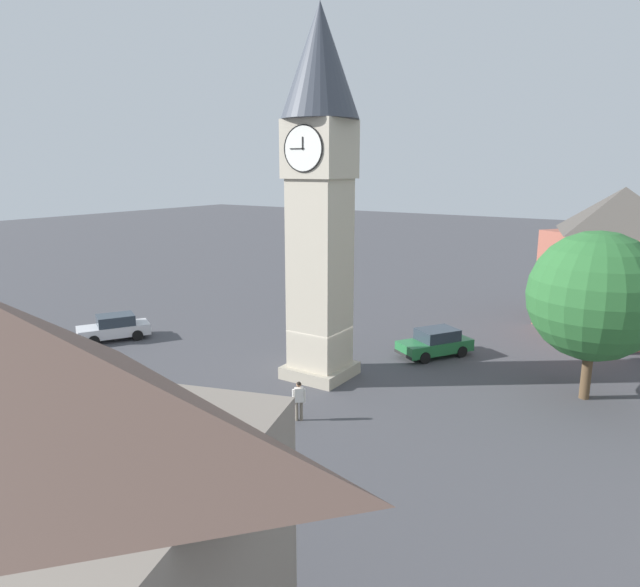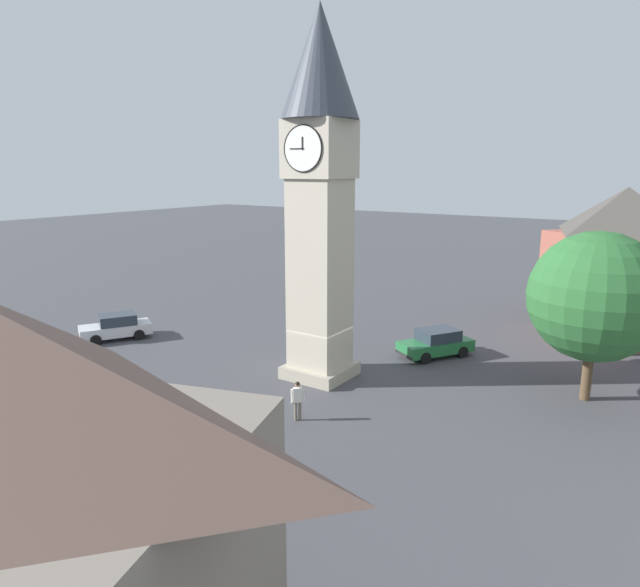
{
  "view_description": "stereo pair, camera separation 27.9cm",
  "coord_description": "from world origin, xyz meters",
  "px_view_note": "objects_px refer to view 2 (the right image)",
  "views": [
    {
      "loc": [
        -14.64,
        22.31,
        10.16
      ],
      "look_at": [
        0.0,
        0.0,
        4.23
      ],
      "focal_mm": 31.67,
      "sensor_mm": 36.0,
      "label": 1
    },
    {
      "loc": [
        -14.87,
        22.15,
        10.16
      ],
      "look_at": [
        0.0,
        0.0,
        4.23
      ],
      "focal_mm": 31.67,
      "sensor_mm": 36.0,
      "label": 2
    }
  ],
  "objects_px": {
    "clock_tower": "(320,167)",
    "car_silver_kerb": "(436,343)",
    "car_red_corner": "(77,486)",
    "tree": "(595,297)",
    "car_blue_kerb": "(116,327)",
    "building_corner_back": "(621,261)",
    "pedestrian": "(298,397)"
  },
  "relations": [
    {
      "from": "clock_tower",
      "to": "car_silver_kerb",
      "type": "xyz_separation_m",
      "value": [
        -3.63,
        -6.07,
        -9.46
      ]
    },
    {
      "from": "car_red_corner",
      "to": "tree",
      "type": "height_order",
      "value": "tree"
    },
    {
      "from": "car_red_corner",
      "to": "car_silver_kerb",
      "type": "bearing_deg",
      "value": -100.02
    },
    {
      "from": "clock_tower",
      "to": "car_red_corner",
      "type": "distance_m",
      "value": 16.46
    },
    {
      "from": "car_silver_kerb",
      "to": "tree",
      "type": "bearing_deg",
      "value": 166.76
    },
    {
      "from": "car_blue_kerb",
      "to": "building_corner_back",
      "type": "bearing_deg",
      "value": -143.95
    },
    {
      "from": "pedestrian",
      "to": "car_silver_kerb",
      "type": "bearing_deg",
      "value": -98.14
    },
    {
      "from": "car_blue_kerb",
      "to": "building_corner_back",
      "type": "distance_m",
      "value": 31.08
    },
    {
      "from": "tree",
      "to": "building_corner_back",
      "type": "relative_size",
      "value": 0.78
    },
    {
      "from": "car_red_corner",
      "to": "building_corner_back",
      "type": "height_order",
      "value": "building_corner_back"
    },
    {
      "from": "tree",
      "to": "car_blue_kerb",
      "type": "bearing_deg",
      "value": 13.15
    },
    {
      "from": "car_blue_kerb",
      "to": "car_silver_kerb",
      "type": "height_order",
      "value": "same"
    },
    {
      "from": "car_silver_kerb",
      "to": "clock_tower",
      "type": "bearing_deg",
      "value": 59.1
    },
    {
      "from": "clock_tower",
      "to": "pedestrian",
      "type": "xyz_separation_m",
      "value": [
        -2.08,
        4.75,
        -9.21
      ]
    },
    {
      "from": "car_blue_kerb",
      "to": "car_red_corner",
      "type": "distance_m",
      "value": 18.26
    },
    {
      "from": "car_blue_kerb",
      "to": "car_silver_kerb",
      "type": "relative_size",
      "value": 1.01
    },
    {
      "from": "car_silver_kerb",
      "to": "car_red_corner",
      "type": "xyz_separation_m",
      "value": [
        3.45,
        19.53,
        0.0
      ]
    },
    {
      "from": "car_blue_kerb",
      "to": "car_silver_kerb",
      "type": "xyz_separation_m",
      "value": [
        -17.42,
        -7.77,
        0.0
      ]
    },
    {
      "from": "car_silver_kerb",
      "to": "pedestrian",
      "type": "distance_m",
      "value": 10.93
    },
    {
      "from": "car_silver_kerb",
      "to": "tree",
      "type": "height_order",
      "value": "tree"
    },
    {
      "from": "pedestrian",
      "to": "car_red_corner",
      "type": "bearing_deg",
      "value": 77.69
    },
    {
      "from": "car_blue_kerb",
      "to": "pedestrian",
      "type": "height_order",
      "value": "pedestrian"
    },
    {
      "from": "car_silver_kerb",
      "to": "car_red_corner",
      "type": "height_order",
      "value": "same"
    },
    {
      "from": "car_blue_kerb",
      "to": "clock_tower",
      "type": "bearing_deg",
      "value": -172.95
    },
    {
      "from": "car_red_corner",
      "to": "tree",
      "type": "distance_m",
      "value": 21.38
    },
    {
      "from": "car_blue_kerb",
      "to": "car_silver_kerb",
      "type": "distance_m",
      "value": 19.07
    },
    {
      "from": "clock_tower",
      "to": "car_silver_kerb",
      "type": "bearing_deg",
      "value": -120.9
    },
    {
      "from": "car_blue_kerb",
      "to": "pedestrian",
      "type": "bearing_deg",
      "value": 169.15
    },
    {
      "from": "car_blue_kerb",
      "to": "tree",
      "type": "bearing_deg",
      "value": -166.85
    },
    {
      "from": "clock_tower",
      "to": "car_silver_kerb",
      "type": "distance_m",
      "value": 11.81
    },
    {
      "from": "car_silver_kerb",
      "to": "building_corner_back",
      "type": "relative_size",
      "value": 0.45
    },
    {
      "from": "pedestrian",
      "to": "tree",
      "type": "relative_size",
      "value": 0.22
    }
  ]
}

